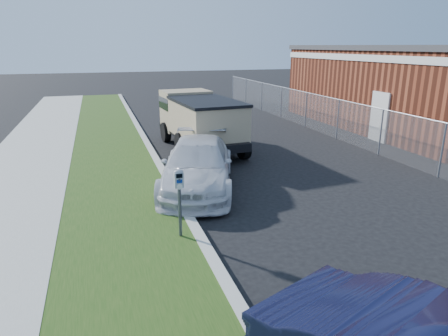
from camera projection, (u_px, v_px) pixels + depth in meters
name	position (u px, v px, depth m)	size (l,w,h in m)	color
ground	(286.00, 210.00, 10.50)	(120.00, 120.00, 0.00)	black
streetside	(65.00, 205.00, 10.69)	(6.12, 50.00, 0.15)	#999990
chainlink_fence	(338.00, 111.00, 18.24)	(0.06, 30.06, 30.00)	slate
brick_building	(430.00, 86.00, 20.63)	(9.20, 14.20, 4.17)	maroon
parking_meter	(179.00, 188.00, 8.48)	(0.21, 0.15, 1.52)	#3F4247
white_wagon	(198.00, 164.00, 12.02)	(2.02, 4.97, 1.44)	silver
dump_truck	(198.00, 118.00, 16.54)	(2.69, 5.85, 2.23)	black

